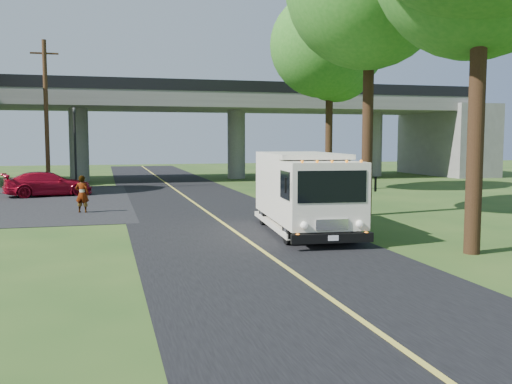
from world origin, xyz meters
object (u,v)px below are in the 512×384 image
object	(u,v)px
utility_pole	(46,115)
pedestrian	(82,194)
traffic_signal	(75,138)
red_sedan	(48,184)
tree_right_far	(334,52)
step_van	(305,190)

from	to	relation	value
utility_pole	pedestrian	xyz separation A→B (m)	(2.34, -11.19, -3.79)
traffic_signal	red_sedan	bearing A→B (deg)	-103.39
pedestrian	red_sedan	bearing A→B (deg)	-56.02
traffic_signal	utility_pole	world-z (taller)	utility_pole
tree_right_far	red_sedan	distance (m)	18.15
traffic_signal	step_van	xyz separation A→B (m)	(8.21, -20.59, -1.75)
utility_pole	red_sedan	xyz separation A→B (m)	(0.26, -3.21, -3.92)
tree_right_far	step_van	distance (m)	17.44
utility_pole	traffic_signal	bearing A→B (deg)	53.13
step_van	pedestrian	size ratio (longest dim) A/B	4.06
tree_right_far	red_sedan	bearing A→B (deg)	176.67
traffic_signal	pedestrian	size ratio (longest dim) A/B	3.23
utility_pole	step_van	size ratio (longest dim) A/B	1.38
tree_right_far	pedestrian	xyz separation A→B (m)	(-14.37, -7.03, -7.50)
tree_right_far	pedestrian	size ratio (longest dim) A/B	6.82
traffic_signal	pedestrian	xyz separation A→B (m)	(0.84, -13.19, -2.39)
step_van	red_sedan	bearing A→B (deg)	126.65
utility_pole	pedestrian	world-z (taller)	utility_pole
step_van	pedestrian	distance (m)	10.46
tree_right_far	pedestrian	world-z (taller)	tree_right_far
traffic_signal	utility_pole	xyz separation A→B (m)	(-1.50, -2.00, 1.40)
traffic_signal	tree_right_far	bearing A→B (deg)	-22.07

